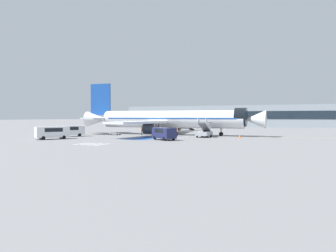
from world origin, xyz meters
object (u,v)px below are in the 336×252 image
fuel_tanker (179,124)px  service_van_2 (52,132)px  boarding_stairs_forward (204,132)px  terminal_building (225,116)px  ground_crew_1 (177,131)px  service_van_1 (70,130)px  ground_crew_0 (142,130)px  baggage_cart (114,134)px  service_van_0 (164,133)px  airliner (168,119)px  traffic_cone_0 (240,136)px

fuel_tanker → service_van_2: size_ratio=1.83×
boarding_stairs_forward → terminal_building: (-14.56, 67.62, 3.11)m
ground_crew_1 → terminal_building: (-8.91, 67.66, 3.02)m
service_van_2 → service_van_1: bearing=139.6°
service_van_2 → ground_crew_0: (7.87, 17.43, -0.27)m
baggage_cart → terminal_building: terminal_building is taller
fuel_tanker → service_van_0: bearing=12.8°
boarding_stairs_forward → ground_crew_1: boarding_stairs_forward is taller
fuel_tanker → ground_crew_0: fuel_tanker is taller
service_van_0 → service_van_1: size_ratio=0.95×
boarding_stairs_forward → ground_crew_1: size_ratio=2.99×
baggage_cart → ground_crew_1: ground_crew_1 is taller
airliner → baggage_cart: size_ratio=14.55×
service_van_0 → ground_crew_0: bearing=74.5°
baggage_cart → ground_crew_0: ground_crew_0 is taller
service_van_1 → service_van_0: bearing=-137.6°
service_van_0 → terminal_building: (-10.99, 77.95, 2.82)m
airliner → ground_crew_0: size_ratio=22.99×
airliner → fuel_tanker: size_ratio=3.83×
fuel_tanker → terminal_building: (2.08, 41.28, 2.28)m
airliner → traffic_cone_0: airliner is taller
boarding_stairs_forward → ground_crew_0: bearing=173.3°
service_van_0 → boarding_stairs_forward: bearing=11.4°
service_van_1 → ground_crew_0: (10.43, 10.03, -0.25)m
baggage_cart → terminal_building: (5.36, 68.71, 3.80)m
airliner → service_van_2: airliner is taller
service_van_2 → ground_crew_1: bearing=76.1°
service_van_0 → terminal_building: terminal_building is taller
service_van_0 → traffic_cone_0: service_van_0 is taller
fuel_tanker → service_van_2: 43.46m
fuel_tanker → service_van_0: size_ratio=2.14×
fuel_tanker → ground_crew_1: size_ratio=5.93×
airliner → ground_crew_1: airliner is taller
service_van_1 → traffic_cone_0: size_ratio=8.51×
service_van_1 → ground_crew_1: 21.11m
service_van_1 → airliner: bearing=-93.9°
airliner → service_van_1: airliner is taller
boarding_stairs_forward → service_van_0: size_ratio=1.08×
baggage_cart → service_van_0: bearing=51.9°
fuel_tanker → ground_crew_1: fuel_tanker is taller
ground_crew_0 → ground_crew_1: bearing=-134.9°
boarding_stairs_forward → service_van_0: boarding_stairs_forward is taller
ground_crew_0 → terminal_building: size_ratio=0.02×
boarding_stairs_forward → ground_crew_0: size_ratio=3.03×
service_van_1 → service_van_2: (2.56, -7.40, 0.03)m
terminal_building → ground_crew_0: bearing=-89.7°
service_van_0 → ground_crew_1: 10.50m
service_van_2 → ground_crew_1: service_van_2 is taller
service_van_1 → service_van_2: size_ratio=0.90×
baggage_cart → traffic_cone_0: baggage_cart is taller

